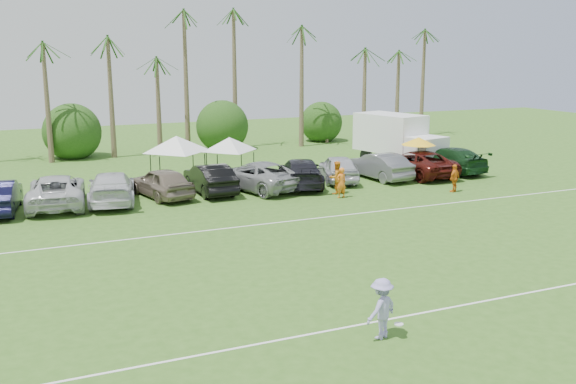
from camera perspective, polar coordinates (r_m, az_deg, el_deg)
name	(u,v)px	position (r m, az deg, el deg)	size (l,w,h in m)	color
ground	(428,346)	(19.05, 12.35, -13.21)	(120.00, 120.00, 0.00)	#35601C
field_lines	(308,262)	(25.45, 1.79, -6.25)	(80.00, 12.10, 0.01)	white
palm_tree_3	(36,24)	(51.89, -21.49, 13.69)	(2.40, 2.40, 11.90)	brown
palm_tree_4	(95,60)	(52.19, -16.80, 11.16)	(2.40, 2.40, 8.90)	brown
palm_tree_5	(147,49)	(52.82, -12.46, 12.35)	(2.40, 2.40, 9.90)	brown
palm_tree_6	(196,38)	(53.75, -8.20, 13.42)	(2.40, 2.40, 10.90)	brown
palm_tree_7	(242,28)	(54.97, -4.08, 14.38)	(2.40, 2.40, 11.90)	brown
palm_tree_8	(297,59)	(56.81, 0.82, 11.73)	(2.40, 2.40, 8.90)	brown
palm_tree_9	(348,49)	(59.03, 5.36, 12.56)	(2.40, 2.40, 9.90)	brown
palm_tree_10	(396,39)	(61.59, 9.58, 13.23)	(2.40, 2.40, 10.90)	brown
palm_tree_11	(432,30)	(63.86, 12.71, 13.83)	(2.40, 2.40, 11.90)	brown
bush_tree_1	(71,134)	(53.36, -18.69, 4.92)	(4.00, 4.00, 4.00)	brown
bush_tree_2	(218,127)	(55.63, -6.25, 5.78)	(4.00, 4.00, 4.00)	brown
bush_tree_3	(322,122)	(59.33, 3.07, 6.25)	(4.00, 4.00, 4.00)	brown
sideline_player_a	(341,183)	(36.36, 4.75, 0.83)	(0.64, 0.42, 1.75)	orange
sideline_player_b	(336,178)	(37.37, 4.32, 1.29)	(0.93, 0.73, 1.92)	orange
sideline_player_c	(455,178)	(39.04, 14.59, 1.20)	(0.97, 0.40, 1.66)	orange
box_truck	(399,138)	(47.59, 9.82, 4.74)	(4.30, 7.48, 3.63)	white
canopy_tent_left	(176,136)	(40.62, -9.91, 4.93)	(4.31, 4.31, 3.49)	black
canopy_tent_right	(229,137)	(42.14, -5.24, 4.87)	(3.83, 3.83, 3.10)	black
market_umbrella	(419,141)	(43.57, 11.54, 4.45)	(2.31, 2.31, 2.57)	black
frisbee_player	(381,309)	(18.94, 8.31, -10.21)	(1.33, 1.06, 1.81)	#A198D8
parked_car_2	(56,191)	(36.39, -19.90, 0.11)	(2.85, 6.19, 1.72)	silver
parked_car_3	(112,188)	(36.32, -15.41, 0.38)	(2.41, 5.92, 1.72)	silver
parked_car_4	(162,183)	(37.05, -11.13, 0.83)	(2.03, 5.05, 1.72)	#7C6D5B
parked_car_5	(210,179)	(37.78, -6.95, 1.20)	(1.82, 5.22, 1.72)	black
parked_car_6	(257,176)	(38.42, -2.78, 1.46)	(2.85, 6.19, 1.72)	gray
parked_car_7	(301,173)	(39.38, 1.14, 1.74)	(2.41, 5.92, 1.72)	black
parked_car_8	(338,168)	(41.00, 4.49, 2.13)	(2.03, 5.05, 1.72)	silver
parked_car_9	(379,166)	(42.12, 8.11, 2.32)	(1.82, 5.22, 1.72)	slate
parked_car_10	(417,163)	(43.49, 11.44, 2.52)	(2.85, 6.19, 1.72)	#4A120E
parked_car_11	(449,160)	(45.43, 14.13, 2.80)	(2.41, 5.92, 1.72)	#133717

